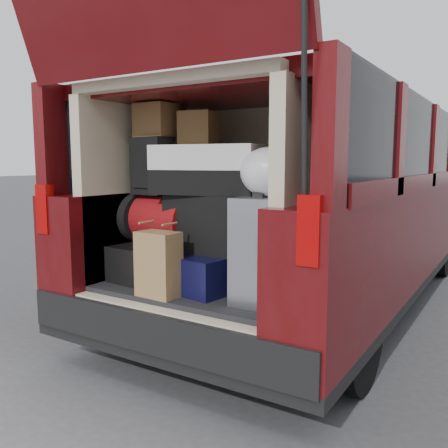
{
  "coord_description": "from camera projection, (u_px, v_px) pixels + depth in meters",
  "views": [
    {
      "loc": [
        1.6,
        -2.18,
        1.3
      ],
      "look_at": [
        0.1,
        0.2,
        0.94
      ],
      "focal_mm": 38.0,
      "sensor_mm": 36.0,
      "label": 1
    }
  ],
  "objects": [
    {
      "name": "ground",
      "position": [
        192.0,
        381.0,
        2.85
      ],
      "size": [
        80.0,
        80.0,
        0.0
      ],
      "primitive_type": "plane",
      "color": "#3B3B3E",
      "rests_on": "ground"
    },
    {
      "name": "minivan",
      "position": [
        312.0,
        206.0,
        4.29
      ],
      "size": [
        1.9,
        5.35,
        2.77
      ],
      "color": "black",
      "rests_on": "ground"
    },
    {
      "name": "load_floor",
      "position": [
        217.0,
        323.0,
        3.04
      ],
      "size": [
        1.24,
        1.05,
        0.55
      ],
      "primitive_type": "cube",
      "color": "black",
      "rests_on": "ground"
    },
    {
      "name": "black_hardshell",
      "position": [
        160.0,
        261.0,
        3.09
      ],
      "size": [
        0.46,
        0.6,
        0.23
      ],
      "primitive_type": "cube",
      "rotation": [
        0.0,
        0.0,
        -0.09
      ],
      "color": "black",
      "rests_on": "load_floor"
    },
    {
      "name": "navy_hardshell",
      "position": [
        209.0,
        270.0,
        2.84
      ],
      "size": [
        0.48,
        0.55,
        0.22
      ],
      "primitive_type": "cube",
      "rotation": [
        0.0,
        0.0,
        -0.15
      ],
      "color": "black",
      "rests_on": "load_floor"
    },
    {
      "name": "silver_roller",
      "position": [
        264.0,
        249.0,
        2.56
      ],
      "size": [
        0.25,
        0.39,
        0.57
      ],
      "primitive_type": "cube",
      "rotation": [
        0.0,
        0.0,
        0.04
      ],
      "color": "white",
      "rests_on": "load_floor"
    },
    {
      "name": "kraft_bag",
      "position": [
        159.0,
        264.0,
        2.66
      ],
      "size": [
        0.24,
        0.16,
        0.37
      ],
      "primitive_type": "cube",
      "rotation": [
        0.0,
        0.0,
        -0.04
      ],
      "color": "#9F7C47",
      "rests_on": "load_floor"
    },
    {
      "name": "red_duffel",
      "position": [
        164.0,
        219.0,
        3.06
      ],
      "size": [
        0.53,
        0.39,
        0.32
      ],
      "primitive_type": "cube",
      "rotation": [
        0.0,
        0.0,
        -0.15
      ],
      "color": "maroon",
      "rests_on": "black_hardshell"
    },
    {
      "name": "black_soft_case",
      "position": [
        209.0,
        223.0,
        2.85
      ],
      "size": [
        0.48,
        0.29,
        0.35
      ],
      "primitive_type": "cube",
      "rotation": [
        0.0,
        0.0,
        -0.0
      ],
      "color": "black",
      "rests_on": "navy_hardshell"
    },
    {
      "name": "backpack",
      "position": [
        152.0,
        166.0,
        3.01
      ],
      "size": [
        0.27,
        0.18,
        0.36
      ],
      "primitive_type": "cube",
      "rotation": [
        0.0,
        0.0,
        -0.09
      ],
      "color": "black",
      "rests_on": "red_duffel"
    },
    {
      "name": "twotone_duffel",
      "position": [
        209.0,
        170.0,
        2.82
      ],
      "size": [
        0.69,
        0.43,
        0.29
      ],
      "primitive_type": "cube",
      "rotation": [
        0.0,
        0.0,
        0.16
      ],
      "color": "silver",
      "rests_on": "black_soft_case"
    },
    {
      "name": "grocery_sack_lower",
      "position": [
        156.0,
        121.0,
        3.01
      ],
      "size": [
        0.23,
        0.19,
        0.21
      ],
      "primitive_type": "cube",
      "rotation": [
        0.0,
        0.0,
        0.01
      ],
      "color": "brown",
      "rests_on": "backpack"
    },
    {
      "name": "grocery_sack_upper",
      "position": [
        198.0,
        129.0,
        2.96
      ],
      "size": [
        0.24,
        0.21,
        0.21
      ],
      "primitive_type": "cube",
      "rotation": [
        0.0,
        0.0,
        0.17
      ],
      "color": "brown",
      "rests_on": "twotone_duffel"
    },
    {
      "name": "plastic_bag_right",
      "position": [
        268.0,
        172.0,
        2.5
      ],
      "size": [
        0.3,
        0.28,
        0.26
      ],
      "primitive_type": "ellipsoid",
      "rotation": [
        0.0,
        0.0,
        -0.01
      ],
      "color": "silver",
      "rests_on": "silver_roller"
    }
  ]
}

